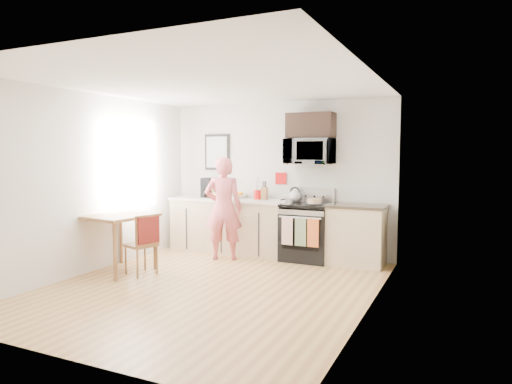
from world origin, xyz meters
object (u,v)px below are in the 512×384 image
at_px(chair, 146,236).
at_px(range, 307,233).
at_px(person, 223,208).
at_px(dining_table, 118,221).
at_px(cake, 314,202).
at_px(microwave, 310,151).

bearing_deg(chair, range, 66.86).
xyz_separation_m(person, dining_table, (-1.03, -1.31, -0.09)).
relative_size(range, chair, 1.32).
xyz_separation_m(person, cake, (1.39, 0.46, 0.13)).
height_order(range, microwave, microwave).
xyz_separation_m(chair, cake, (1.88, 1.82, 0.40)).
xyz_separation_m(microwave, dining_table, (-2.28, -1.94, -1.01)).
bearing_deg(cake, dining_table, -143.73).
bearing_deg(microwave, cake, -50.54).
bearing_deg(chair, person, 89.58).
relative_size(range, dining_table, 1.29).
distance_m(range, microwave, 1.33).
xyz_separation_m(dining_table, chair, (0.54, -0.05, -0.18)).
bearing_deg(dining_table, cake, 36.27).
height_order(microwave, cake, microwave).
height_order(microwave, dining_table, microwave).
bearing_deg(range, cake, -24.71).
bearing_deg(range, chair, -132.79).
xyz_separation_m(range, person, (-1.25, -0.53, 0.40)).
xyz_separation_m(microwave, person, (-1.25, -0.63, -0.92)).
bearing_deg(range, microwave, 90.06).
xyz_separation_m(range, cake, (0.14, -0.06, 0.53)).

